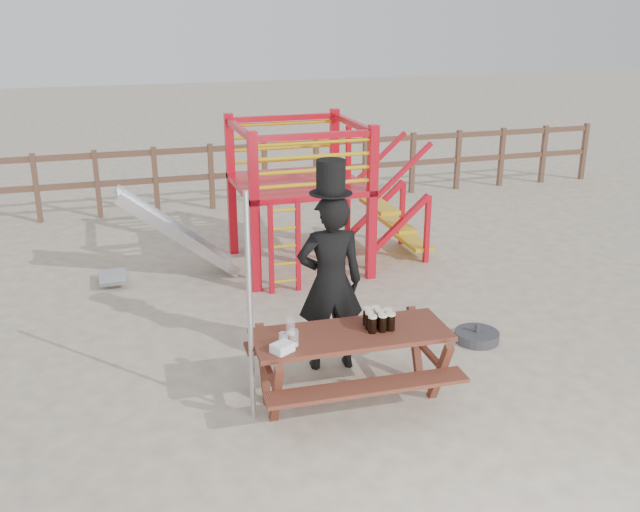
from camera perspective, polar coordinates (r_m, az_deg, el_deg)
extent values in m
plane|color=beige|center=(7.17, 4.64, -10.30)|extent=(60.00, 60.00, 0.00)
cube|color=brown|center=(13.21, -6.63, 8.61)|extent=(15.00, 0.06, 0.10)
cube|color=brown|center=(13.31, -6.54, 6.48)|extent=(15.00, 0.06, 0.10)
cube|color=brown|center=(13.14, -21.74, 5.05)|extent=(0.09, 0.09, 1.20)
cube|color=brown|center=(13.10, -17.38, 5.50)|extent=(0.09, 0.09, 1.20)
cube|color=brown|center=(13.12, -13.01, 5.92)|extent=(0.09, 0.09, 1.20)
cube|color=brown|center=(13.23, -8.68, 6.30)|extent=(0.09, 0.09, 1.20)
cube|color=brown|center=(13.41, -4.43, 6.64)|extent=(0.09, 0.09, 1.20)
cube|color=brown|center=(13.66, -0.32, 6.93)|extent=(0.09, 0.09, 1.20)
cube|color=brown|center=(13.98, 3.64, 7.18)|extent=(0.09, 0.09, 1.20)
cube|color=brown|center=(14.36, 7.41, 7.39)|extent=(0.09, 0.09, 1.20)
cube|color=brown|center=(14.80, 10.97, 7.55)|extent=(0.09, 0.09, 1.20)
cube|color=brown|center=(15.29, 14.31, 7.68)|extent=(0.09, 0.09, 1.20)
cube|color=brown|center=(15.83, 17.44, 7.78)|extent=(0.09, 0.09, 1.20)
cube|color=brown|center=(16.41, 20.36, 7.85)|extent=(0.09, 0.09, 1.20)
cube|color=red|center=(9.09, -5.27, 3.38)|extent=(0.12, 0.12, 2.10)
cube|color=red|center=(9.54, 4.19, 4.17)|extent=(0.12, 0.12, 2.10)
cube|color=red|center=(10.61, -7.12, 5.64)|extent=(0.12, 0.12, 2.10)
cube|color=red|center=(11.00, 1.15, 6.27)|extent=(0.12, 0.12, 2.10)
cube|color=red|center=(9.99, -1.77, 5.80)|extent=(1.72, 1.72, 0.08)
cube|color=red|center=(9.07, -0.45, 9.59)|extent=(1.60, 0.08, 0.08)
cube|color=red|center=(10.60, -3.00, 10.98)|extent=(1.60, 0.08, 0.08)
cube|color=red|center=(9.65, -6.47, 10.06)|extent=(0.08, 1.60, 0.08)
cube|color=red|center=(10.07, 2.64, 10.54)|extent=(0.08, 1.60, 0.08)
cylinder|color=gold|center=(9.20, -0.44, 5.78)|extent=(1.50, 0.05, 0.05)
cylinder|color=gold|center=(10.71, -2.94, 7.69)|extent=(1.50, 0.05, 0.05)
cylinder|color=gold|center=(9.16, -0.44, 6.87)|extent=(1.50, 0.05, 0.05)
cylinder|color=gold|center=(10.67, -2.96, 8.64)|extent=(1.50, 0.05, 0.05)
cylinder|color=gold|center=(9.12, -0.44, 7.98)|extent=(1.50, 0.05, 0.05)
cylinder|color=gold|center=(10.64, -2.98, 9.59)|extent=(1.50, 0.05, 0.05)
cylinder|color=gold|center=(9.09, -0.44, 9.09)|extent=(1.50, 0.05, 0.05)
cylinder|color=gold|center=(10.61, -2.99, 10.55)|extent=(1.50, 0.05, 0.05)
cube|color=red|center=(9.12, -3.94, 0.51)|extent=(0.06, 0.06, 1.20)
cube|color=red|center=(9.21, -1.76, 0.72)|extent=(0.06, 0.06, 1.20)
cylinder|color=gold|center=(9.32, -2.80, -2.00)|extent=(0.36, 0.04, 0.04)
cylinder|color=gold|center=(9.23, -2.82, -0.62)|extent=(0.36, 0.04, 0.04)
cylinder|color=gold|center=(9.15, -2.85, 0.79)|extent=(0.36, 0.04, 0.04)
cylinder|color=gold|center=(9.08, -2.87, 2.23)|extent=(0.36, 0.04, 0.04)
cylinder|color=gold|center=(9.01, -2.90, 3.69)|extent=(0.36, 0.04, 0.04)
cube|color=gold|center=(10.30, 3.35, 5.51)|extent=(0.30, 0.90, 0.06)
cube|color=gold|center=(10.48, 4.76, 4.02)|extent=(0.30, 0.90, 0.06)
cube|color=gold|center=(10.67, 6.11, 2.58)|extent=(0.30, 0.90, 0.06)
cube|color=gold|center=(10.87, 7.42, 1.18)|extent=(0.30, 0.90, 0.06)
cube|color=red|center=(10.18, 6.30, 2.45)|extent=(0.95, 0.08, 0.86)
cube|color=red|center=(10.97, 4.45, 3.76)|extent=(0.95, 0.08, 0.86)
cube|color=silver|center=(9.85, -11.31, 1.72)|extent=(1.53, 0.55, 1.21)
cube|color=silver|center=(9.58, -11.14, 1.48)|extent=(1.58, 0.04, 1.28)
cube|color=silver|center=(10.09, -11.50, 2.38)|extent=(1.58, 0.04, 1.28)
cube|color=silver|center=(9.97, -16.25, -1.63)|extent=(0.35, 0.55, 0.05)
cube|color=brown|center=(6.60, 2.51, -6.31)|extent=(1.85, 0.75, 0.05)
cube|color=brown|center=(6.31, 3.86, -10.44)|extent=(1.83, 0.32, 0.04)
cube|color=brown|center=(7.15, 1.27, -6.60)|extent=(1.83, 0.32, 0.04)
cube|color=brown|center=(6.60, -4.05, -9.83)|extent=(0.11, 1.09, 0.66)
cube|color=brown|center=(7.01, 8.57, -8.14)|extent=(0.11, 1.09, 0.66)
imported|color=black|center=(7.13, 0.83, -2.19)|extent=(0.72, 0.51, 1.84)
cube|color=#0C8613|center=(7.19, 0.60, -0.12)|extent=(0.08, 0.03, 0.43)
cylinder|color=black|center=(6.85, 0.87, 5.05)|extent=(0.42, 0.42, 0.01)
cylinder|color=black|center=(6.81, 0.87, 6.41)|extent=(0.28, 0.28, 0.32)
cube|color=white|center=(6.92, 0.63, 7.57)|extent=(0.15, 0.02, 0.04)
cylinder|color=#B2B2B7|center=(6.20, -5.64, -4.32)|extent=(0.05, 0.05, 2.12)
cylinder|color=#323236|center=(8.19, 12.43, -6.30)|extent=(0.49, 0.49, 0.11)
cylinder|color=#323236|center=(8.15, 12.48, -5.63)|extent=(0.06, 0.06, 0.09)
cube|color=white|center=(6.23, -3.03, -7.33)|extent=(0.23, 0.21, 0.08)
cylinder|color=black|center=(6.57, 4.21, -5.53)|extent=(0.08, 0.08, 0.15)
cylinder|color=beige|center=(6.54, 4.23, -4.84)|extent=(0.08, 0.08, 0.02)
cylinder|color=black|center=(6.60, 5.02, -5.43)|extent=(0.08, 0.08, 0.15)
cylinder|color=beige|center=(6.57, 5.04, -4.75)|extent=(0.08, 0.08, 0.02)
cylinder|color=black|center=(6.64, 5.67, -5.32)|extent=(0.08, 0.08, 0.15)
cylinder|color=beige|center=(6.60, 5.70, -4.64)|extent=(0.08, 0.08, 0.02)
cylinder|color=black|center=(6.65, 3.98, -5.23)|extent=(0.08, 0.08, 0.15)
cylinder|color=beige|center=(6.61, 4.00, -4.56)|extent=(0.08, 0.08, 0.02)
cylinder|color=black|center=(6.69, 4.78, -5.10)|extent=(0.08, 0.08, 0.15)
cylinder|color=beige|center=(6.65, 4.80, -4.43)|extent=(0.08, 0.08, 0.02)
cylinder|color=black|center=(6.72, 5.42, -5.00)|extent=(0.08, 0.08, 0.15)
cylinder|color=beige|center=(6.68, 5.44, -4.33)|extent=(0.08, 0.08, 0.02)
cylinder|color=black|center=(6.73, 3.80, -4.91)|extent=(0.08, 0.08, 0.15)
cylinder|color=beige|center=(6.69, 3.82, -4.23)|extent=(0.08, 0.08, 0.02)
cylinder|color=black|center=(6.76, 4.46, -4.82)|extent=(0.08, 0.08, 0.15)
cylinder|color=beige|center=(6.72, 4.48, -4.15)|extent=(0.08, 0.08, 0.02)
cylinder|color=silver|center=(6.27, -2.93, -6.79)|extent=(0.08, 0.08, 0.15)
cylinder|color=beige|center=(6.30, -2.92, -7.32)|extent=(0.07, 0.07, 0.02)
cylinder|color=silver|center=(6.32, -2.10, -6.56)|extent=(0.08, 0.08, 0.15)
cylinder|color=beige|center=(6.35, -2.09, -7.08)|extent=(0.07, 0.07, 0.02)
cylinder|color=silver|center=(6.53, -2.37, -5.66)|extent=(0.08, 0.08, 0.15)
cylinder|color=beige|center=(6.56, -2.36, -6.18)|extent=(0.07, 0.07, 0.02)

